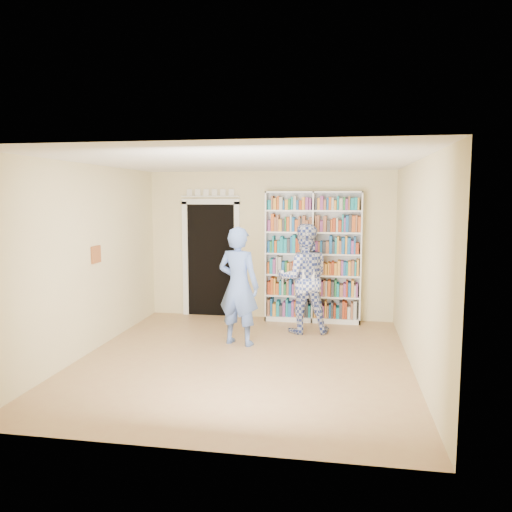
{
  "coord_description": "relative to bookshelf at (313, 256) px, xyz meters",
  "views": [
    {
      "loc": [
        1.29,
        -6.54,
        2.23
      ],
      "look_at": [
        0.02,
        0.9,
        1.34
      ],
      "focal_mm": 35.0,
      "sensor_mm": 36.0,
      "label": 1
    }
  ],
  "objects": [
    {
      "name": "bookshelf",
      "position": [
        0.0,
        0.0,
        0.0
      ],
      "size": [
        1.7,
        0.32,
        2.33
      ],
      "rotation": [
        0.0,
        0.0,
        0.03
      ],
      "color": "white",
      "rests_on": "floor"
    },
    {
      "name": "paper_sheet",
      "position": [
        -0.01,
        -0.99,
        -0.23
      ],
      "size": [
        0.19,
        0.07,
        0.28
      ],
      "primitive_type": "cube",
      "rotation": [
        0.0,
        0.0,
        0.32
      ],
      "color": "white",
      "rests_on": "man_plaid"
    },
    {
      "name": "ceiling",
      "position": [
        -0.81,
        -2.34,
        1.52
      ],
      "size": [
        5.0,
        5.0,
        0.0
      ],
      "primitive_type": "plane",
      "rotation": [
        3.14,
        0.0,
        0.0
      ],
      "color": "white",
      "rests_on": "wall_back"
    },
    {
      "name": "wall_left",
      "position": [
        -3.06,
        -2.34,
        0.17
      ],
      "size": [
        0.0,
        5.0,
        5.0
      ],
      "primitive_type": "plane",
      "rotation": [
        1.57,
        0.0,
        1.57
      ],
      "color": "beige",
      "rests_on": "floor"
    },
    {
      "name": "floor",
      "position": [
        -0.81,
        -2.34,
        -1.18
      ],
      "size": [
        5.0,
        5.0,
        0.0
      ],
      "primitive_type": "plane",
      "color": "#A87751",
      "rests_on": "ground"
    },
    {
      "name": "man_plaid",
      "position": [
        -0.11,
        -0.77,
        -0.28
      ],
      "size": [
        0.99,
        0.84,
        1.8
      ],
      "primitive_type": "imported",
      "rotation": [
        0.0,
        0.0,
        3.33
      ],
      "color": "#2E3F8E",
      "rests_on": "floor"
    },
    {
      "name": "wall_right",
      "position": [
        1.44,
        -2.34,
        0.17
      ],
      "size": [
        0.0,
        5.0,
        5.0
      ],
      "primitive_type": "plane",
      "rotation": [
        1.57,
        0.0,
        -1.57
      ],
      "color": "beige",
      "rests_on": "floor"
    },
    {
      "name": "wall_art",
      "position": [
        -3.04,
        -2.14,
        0.22
      ],
      "size": [
        0.03,
        0.25,
        0.25
      ],
      "primitive_type": "cube",
      "color": "brown",
      "rests_on": "wall_left"
    },
    {
      "name": "doorway",
      "position": [
        -1.91,
        0.13,
        -0.0
      ],
      "size": [
        1.1,
        0.08,
        2.43
      ],
      "color": "black",
      "rests_on": "floor"
    },
    {
      "name": "wall_back",
      "position": [
        -0.81,
        0.16,
        0.17
      ],
      "size": [
        4.5,
        0.0,
        4.5
      ],
      "primitive_type": "plane",
      "rotation": [
        1.57,
        0.0,
        0.0
      ],
      "color": "beige",
      "rests_on": "floor"
    },
    {
      "name": "man_blue",
      "position": [
        -1.02,
        -1.62,
        -0.28
      ],
      "size": [
        0.75,
        0.59,
        1.8
      ],
      "primitive_type": "imported",
      "rotation": [
        0.0,
        0.0,
        2.87
      ],
      "color": "#5573BD",
      "rests_on": "floor"
    }
  ]
}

